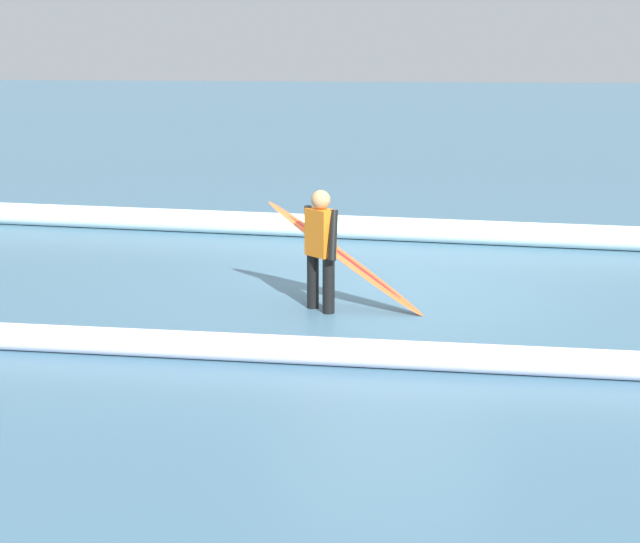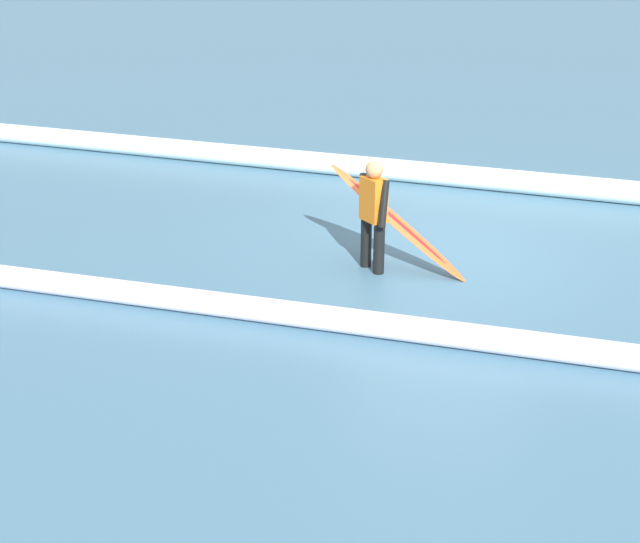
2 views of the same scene
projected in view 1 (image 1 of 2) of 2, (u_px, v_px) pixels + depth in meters
ground_plane at (389, 292)px, 11.32m from camera, size 150.11×150.11×0.00m
surfer at (321, 244)px, 10.34m from camera, size 0.41×0.50×1.41m
surfboard at (344, 257)px, 10.61m from camera, size 2.01×0.93×1.19m
wave_crest_foreground at (434, 231)px, 14.20m from camera, size 21.75×1.80×0.37m
wave_crest_midground at (624, 365)px, 8.30m from camera, size 24.25×0.37×0.27m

